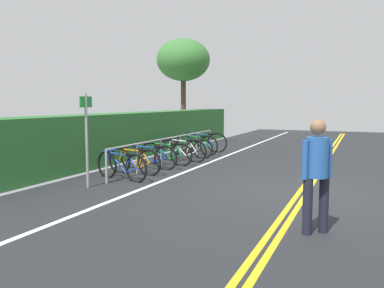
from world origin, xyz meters
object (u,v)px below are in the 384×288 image
Objects in this scene: bicycle_5 at (187,148)px; bicycle_7 at (203,142)px; bicycle_1 at (134,161)px; tree_mid at (183,61)px; pedestrian at (317,169)px; bicycle_0 at (121,166)px; bicycle_6 at (196,145)px; bicycle_3 at (166,154)px; bike_rack at (171,144)px; bicycle_2 at (148,157)px; bicycle_4 at (182,150)px; sign_post_near at (86,131)px.

bicycle_7 reaches higher than bicycle_5.
tree_mid is at bearing 16.52° from bicycle_1.
pedestrian is 0.33× the size of tree_mid.
bicycle_6 is at bearing 1.24° from bicycle_0.
bicycle_3 reaches higher than bicycle_1.
bike_rack is at bearing 3.31° from bicycle_3.
bicycle_2 is at bearing 178.97° from bicycle_6.
bicycle_3 is at bearing -177.75° from bicycle_7.
tree_mid reaches higher than bicycle_5.
bicycle_4 is at bearing -169.55° from bicycle_5.
bicycle_2 is 1.01× the size of bicycle_6.
bicycle_2 is 0.97× the size of bicycle_7.
bike_rack is at bearing 162.40° from bicycle_4.
tree_mid is (5.24, 2.85, 3.60)m from bicycle_6.
bicycle_7 is (3.03, 0.11, -0.24)m from bike_rack.
bicycle_1 is at bearing 177.54° from bicycle_3.
pedestrian is at bearing -105.09° from sign_post_near.
tree_mid is at bearing 15.86° from bicycle_0.
sign_post_near is (-1.09, 0.18, 0.92)m from bicycle_0.
bicycle_7 reaches higher than bicycle_1.
bicycle_6 is 0.81m from bicycle_7.
bike_rack is 4.13× the size of bicycle_5.
pedestrian reaches higher than bicycle_1.
bicycle_6 reaches higher than bicycle_5.
bicycle_7 is at bearing 30.77° from pedestrian.
bicycle_0 is 0.97× the size of bicycle_6.
bicycle_6 is (3.49, -0.06, 0.02)m from bicycle_2.
pedestrian is (-8.43, -5.02, 0.58)m from bicycle_7.
bike_rack reaches higher than bicycle_0.
bike_rack is 3.04m from bicycle_7.
bicycle_5 is (2.48, -0.13, -0.01)m from bicycle_2.
bicycle_7 is (1.82, 0.13, 0.04)m from bicycle_5.
bicycle_1 is 0.80× the size of sign_post_near.
sign_post_near is (-5.25, 0.14, 0.93)m from bicycle_5.
bicycle_6 reaches higher than bicycle_0.
pedestrian reaches higher than bicycle_6.
bike_rack is 4.26× the size of pedestrian.
tree_mid is (11.50, 2.78, 2.70)m from sign_post_near.
bicycle_3 is 1.05× the size of pedestrian.
tree_mid is at bearing 20.36° from bicycle_3.
bicycle_3 is at bearing 172.05° from bicycle_4.
bicycle_1 is at bearing -179.32° from bicycle_7.
bike_rack reaches higher than bicycle_5.
bicycle_1 reaches higher than bicycle_2.
pedestrian reaches higher than bicycle_0.
bicycle_6 is (4.37, 0.00, 0.01)m from bicycle_1.
sign_post_near reaches higher than bicycle_5.
sign_post_near is at bearing 177.76° from bicycle_1.
tree_mid reaches higher than bicycle_4.
bicycle_6 is (5.17, 0.11, 0.02)m from bicycle_0.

